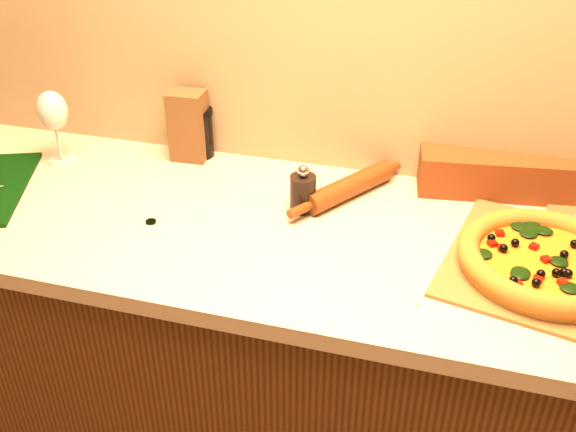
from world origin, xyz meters
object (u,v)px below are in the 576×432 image
object	(u,v)px
wine_glass	(53,112)
dark_jar	(198,132)
pepper_grinder	(303,192)
rolling_pin	(350,187)
pizza_peel	(544,262)
pizza	(546,260)

from	to	relation	value
wine_glass	dark_jar	bearing A→B (deg)	21.39
pepper_grinder	rolling_pin	bearing A→B (deg)	43.74
rolling_pin	pizza_peel	bearing A→B (deg)	-20.34
pizza	pepper_grinder	bearing A→B (deg)	168.30
rolling_pin	pepper_grinder	bearing A→B (deg)	-136.26
pepper_grinder	dark_jar	bearing A→B (deg)	149.48
pepper_grinder	dark_jar	world-z (taller)	dark_jar
wine_glass	dark_jar	size ratio (longest dim) A/B	1.47
dark_jar	pepper_grinder	bearing A→B (deg)	-30.52
pizza	rolling_pin	size ratio (longest dim) A/B	1.02
pizza_peel	wine_glass	distance (m)	1.28
pizza_peel	pizza	size ratio (longest dim) A/B	1.69
pizza	dark_jar	xyz separation A→B (m)	(-0.90, 0.32, 0.04)
pizza_peel	dark_jar	xyz separation A→B (m)	(-0.91, 0.29, 0.07)
rolling_pin	wine_glass	size ratio (longest dim) A/B	1.73
rolling_pin	wine_glass	world-z (taller)	wine_glass
pizza_peel	wine_glass	bearing A→B (deg)	-174.54
pepper_grinder	rolling_pin	size ratio (longest dim) A/B	0.34
pepper_grinder	wine_glass	bearing A→B (deg)	174.34
dark_jar	pizza_peel	bearing A→B (deg)	-17.49
pepper_grinder	wine_glass	distance (m)	0.72
pepper_grinder	wine_glass	world-z (taller)	wine_glass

